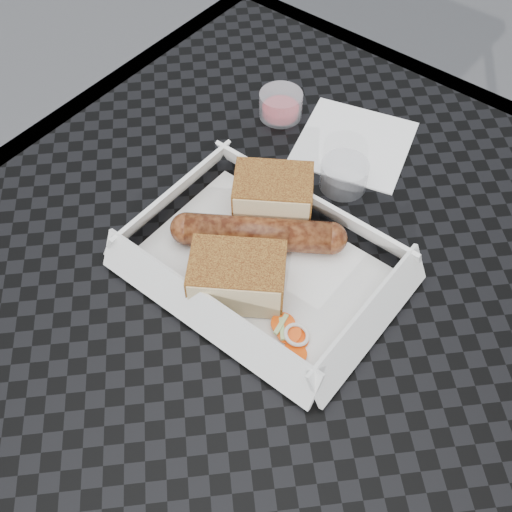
% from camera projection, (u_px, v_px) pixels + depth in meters
% --- Properties ---
extents(patio_table, '(0.80, 0.80, 0.74)m').
position_uv_depth(patio_table, '(302.00, 359.00, 0.64)').
color(patio_table, black).
rests_on(patio_table, ground).
extents(food_tray, '(0.22, 0.15, 0.00)m').
position_uv_depth(food_tray, '(262.00, 267.00, 0.61)').
color(food_tray, white).
rests_on(food_tray, patio_table).
extents(bratwurst, '(0.15, 0.11, 0.03)m').
position_uv_depth(bratwurst, '(258.00, 233.00, 0.61)').
color(bratwurst, brown).
rests_on(bratwurst, food_tray).
extents(bread_near, '(0.09, 0.09, 0.05)m').
position_uv_depth(bread_near, '(273.00, 196.00, 0.63)').
color(bread_near, '#8C5E23').
rests_on(bread_near, food_tray).
extents(bread_far, '(0.10, 0.09, 0.04)m').
position_uv_depth(bread_far, '(237.00, 276.00, 0.58)').
color(bread_far, '#8C5E23').
rests_on(bread_far, food_tray).
extents(veg_garnish, '(0.03, 0.03, 0.00)m').
position_uv_depth(veg_garnish, '(288.00, 337.00, 0.56)').
color(veg_garnish, '#F84E0A').
rests_on(veg_garnish, food_tray).
extents(napkin, '(0.15, 0.15, 0.00)m').
position_uv_depth(napkin, '(354.00, 143.00, 0.72)').
color(napkin, white).
rests_on(napkin, patio_table).
extents(condiment_cup_sauce, '(0.05, 0.05, 0.03)m').
position_uv_depth(condiment_cup_sauce, '(281.00, 105.00, 0.74)').
color(condiment_cup_sauce, maroon).
rests_on(condiment_cup_sauce, patio_table).
extents(condiment_cup_empty, '(0.05, 0.05, 0.03)m').
position_uv_depth(condiment_cup_empty, '(344.00, 175.00, 0.67)').
color(condiment_cup_empty, silver).
rests_on(condiment_cup_empty, patio_table).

